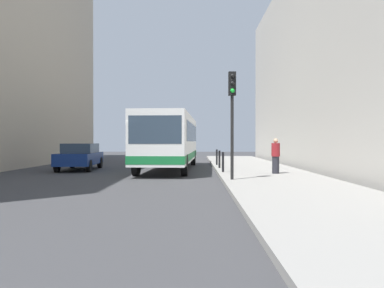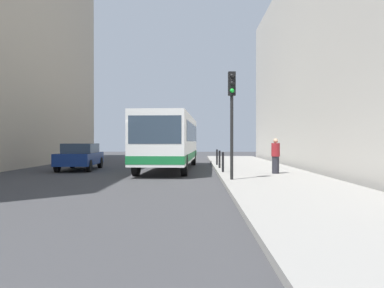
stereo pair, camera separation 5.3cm
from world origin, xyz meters
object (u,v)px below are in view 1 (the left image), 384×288
car_beside_bus (80,156)px  bollard_mid (219,159)px  pedestrian_near_signal (276,156)px  bus (170,139)px  bollard_far (217,157)px  bollard_near (223,162)px  traffic_light (232,105)px

car_beside_bus → bollard_mid: car_beside_bus is taller
car_beside_bus → bollard_mid: bearing=172.6°
pedestrian_near_signal → bus: bearing=14.9°
bollard_far → bollard_near: bearing=-90.0°
bollard_mid → bollard_far: size_ratio=1.00×
car_beside_bus → bollard_near: car_beside_bus is taller
car_beside_bus → bollard_far: car_beside_bus is taller
bollard_far → bus: bearing=-146.2°
bollard_near → bus: bearing=127.7°
car_beside_bus → bus: bearing=-179.5°
car_beside_bus → bollard_near: bearing=153.9°
traffic_light → bollard_near: 4.22m
traffic_light → car_beside_bus: bearing=139.7°
pedestrian_near_signal → car_beside_bus: bearing=34.0°
traffic_light → bollard_far: (-0.10, 8.91, -2.38)m
bus → car_beside_bus: (-5.02, -0.37, -0.94)m
bus → bollard_near: bearing=130.2°
bollard_mid → bollard_far: same height
bollard_near → bollard_far: size_ratio=1.00×
bus → bollard_near: bus is taller
bollard_near → bollard_far: same height
car_beside_bus → bollard_far: (7.79, 2.22, -0.16)m
car_beside_bus → traffic_light: bearing=135.9°
bus → bollard_far: bearing=-143.7°
bollard_mid → bus: bearing=162.7°
bollard_near → traffic_light: bearing=-88.4°
bus → pedestrian_near_signal: size_ratio=7.01×
bus → bollard_mid: (2.76, -0.86, -1.10)m
bollard_mid → bollard_near: bearing=-90.0°
pedestrian_near_signal → bollard_near: bearing=36.5°
bus → car_beside_bus: bearing=6.7°
bollard_mid → car_beside_bus: bearing=176.4°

